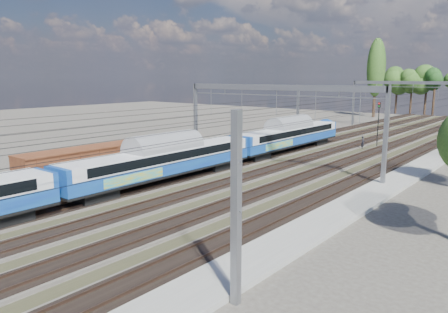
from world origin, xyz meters
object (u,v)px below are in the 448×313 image
Objects in this scene: freight_boxcar at (92,163)px; signal_near at (378,119)px; emu_train at (160,156)px; worker at (363,142)px.

signal_near reaches higher than freight_boxcar.
worker is (6.59, 31.45, -1.83)m from emu_train.
emu_train is 37.40× the size of worker.
freight_boxcar is 2.14× the size of signal_near.
freight_boxcar is at bearing -137.01° from emu_train.
freight_boxcar is (-4.50, -4.20, -0.61)m from emu_train.
signal_near is at bearing 78.09° from emu_train.
emu_train is 10.66× the size of signal_near.
freight_boxcar is at bearing -125.13° from signal_near.
signal_near reaches higher than emu_train.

